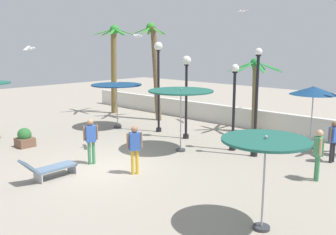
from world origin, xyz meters
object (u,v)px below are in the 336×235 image
object	(u,v)px
guest_3	(318,150)
seagull_1	(138,36)
patio_umbrella_0	(117,87)
guest_2	(91,137)
lamp_post_1	(158,73)
palm_tree_1	(155,62)
palm_tree_0	(255,84)
lounge_chair_0	(49,168)
guest_0	(333,138)
palm_tree_3	(114,60)
patio_umbrella_4	(266,146)
guest_1	(135,145)
seagull_2	(242,11)
planter	(25,138)
seagull_0	(30,48)
lamp_post_2	(234,101)
patio_umbrella_1	(314,91)
lamp_post_0	(256,100)
lamp_post_3	(186,83)
patio_umbrella_3	(181,93)

from	to	relation	value
guest_3	seagull_1	size ratio (longest dim) A/B	2.01
patio_umbrella_0	guest_2	bearing A→B (deg)	-47.83
lamp_post_1	palm_tree_1	bearing A→B (deg)	138.66
palm_tree_0	lounge_chair_0	size ratio (longest dim) A/B	2.01
lounge_chair_0	guest_0	world-z (taller)	guest_0
lounge_chair_0	palm_tree_3	bearing A→B (deg)	130.94
patio_umbrella_4	guest_1	xyz separation A→B (m)	(-5.23, 0.54, -1.06)
guest_0	seagull_2	distance (m)	9.01
lounge_chair_0	palm_tree_0	bearing A→B (deg)	82.59
guest_2	planter	distance (m)	4.29
seagull_0	seagull_2	xyz separation A→B (m)	(4.34, 9.93, 1.95)
patio_umbrella_0	lamp_post_2	xyz separation A→B (m)	(7.10, 0.53, -0.11)
patio_umbrella_1	lamp_post_0	xyz separation A→B (m)	(-1.13, -2.78, -0.20)
lamp_post_0	seagull_2	xyz separation A→B (m)	(-3.83, 4.75, 3.93)
guest_0	planter	xyz separation A→B (m)	(-10.74, -7.02, -0.59)
guest_1	seagull_2	world-z (taller)	seagull_2
guest_1	seagull_1	world-z (taller)	seagull_1
patio_umbrella_0	lamp_post_0	distance (m)	8.24
guest_0	seagull_2	size ratio (longest dim) A/B	1.37
guest_3	lounge_chair_0	bearing A→B (deg)	-137.42
palm_tree_3	lamp_post_3	bearing A→B (deg)	-14.13
palm_tree_0	lamp_post_3	world-z (taller)	lamp_post_3
patio_umbrella_0	seagull_0	world-z (taller)	seagull_0
lamp_post_3	seagull_2	bearing A→B (deg)	88.66
palm_tree_1	seagull_0	world-z (taller)	palm_tree_1
patio_umbrella_1	guest_2	world-z (taller)	patio_umbrella_1
patio_umbrella_0	guest_2	distance (m)	6.52
palm_tree_3	guest_0	size ratio (longest dim) A/B	3.54
lamp_post_0	guest_2	bearing A→B (deg)	-127.41
lamp_post_3	seagull_1	size ratio (longest dim) A/B	4.58
guest_3	guest_2	bearing A→B (deg)	-149.22
palm_tree_0	guest_2	size ratio (longest dim) A/B	2.20
patio_umbrella_1	lamp_post_2	bearing A→B (deg)	-130.60
guest_2	seagull_1	distance (m)	4.39
seagull_2	guest_0	bearing A→B (deg)	-28.20
palm_tree_3	seagull_2	size ratio (longest dim) A/B	4.84
patio_umbrella_0	patio_umbrella_3	size ratio (longest dim) A/B	1.00
seagull_1	lounge_chair_0	bearing A→B (deg)	-88.12
palm_tree_3	guest_0	bearing A→B (deg)	-4.01
palm_tree_1	lamp_post_0	xyz separation A→B (m)	(8.38, -2.63, -1.13)
lamp_post_0	guest_0	size ratio (longest dim) A/B	2.69
patio_umbrella_3	seagull_0	distance (m)	6.86
lounge_chair_0	guest_3	world-z (taller)	guest_3
palm_tree_0	seagull_2	xyz separation A→B (m)	(-1.60, 1.07, 3.73)
lamp_post_1	lamp_post_3	distance (m)	2.01
seagull_0	palm_tree_0	bearing A→B (deg)	56.14
lamp_post_0	lamp_post_2	bearing A→B (deg)	173.02
seagull_0	lamp_post_2	bearing A→B (deg)	37.05
guest_0	guest_1	size ratio (longest dim) A/B	0.93
guest_0	seagull_2	xyz separation A→B (m)	(-6.44, 3.45, 5.27)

